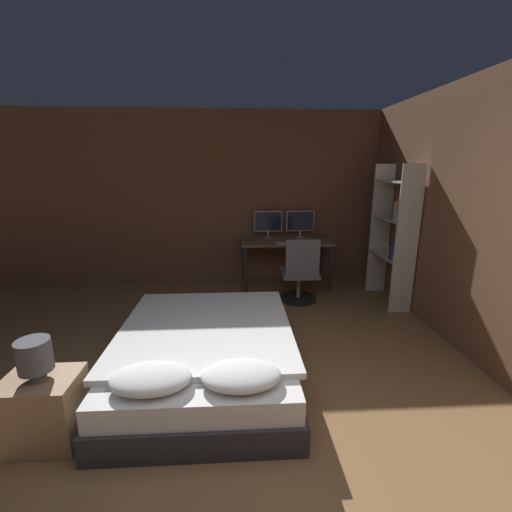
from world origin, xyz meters
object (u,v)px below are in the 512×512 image
(monitor_left, at_px, (268,223))
(bookshelf, at_px, (396,230))
(keyboard, at_px, (288,243))
(nightstand, at_px, (44,410))
(office_chair, at_px, (300,276))
(computer_mouse, at_px, (306,242))
(bedside_lamp, at_px, (34,356))
(monitor_right, at_px, (300,222))
(desk, at_px, (286,246))
(bed, at_px, (206,354))

(monitor_left, relative_size, bookshelf, 0.24)
(monitor_left, height_order, keyboard, monitor_left)
(nightstand, bearing_deg, office_chair, 47.68)
(office_chair, bearing_deg, computer_mouse, 69.82)
(keyboard, height_order, bookshelf, bookshelf)
(monitor_left, relative_size, keyboard, 1.23)
(computer_mouse, bearing_deg, bedside_lamp, -129.33)
(monitor_left, xyz_separation_m, office_chair, (0.35, -0.95, -0.60))
(monitor_right, height_order, office_chair, monitor_right)
(computer_mouse, relative_size, bookshelf, 0.04)
(bedside_lamp, bearing_deg, desk, 56.13)
(monitor_left, relative_size, computer_mouse, 6.42)
(nightstand, bearing_deg, monitor_left, 61.32)
(desk, bearing_deg, monitor_left, 138.10)
(desk, distance_m, monitor_left, 0.48)
(bed, distance_m, nightstand, 1.24)
(nightstand, distance_m, bedside_lamp, 0.41)
(bedside_lamp, xyz_separation_m, desk, (2.10, 3.12, -0.02))
(bed, xyz_separation_m, monitor_right, (1.32, 2.68, 0.74))
(office_chair, bearing_deg, bookshelf, -5.92)
(nightstand, distance_m, monitor_left, 3.89)
(bedside_lamp, relative_size, monitor_right, 0.62)
(bed, bearing_deg, bookshelf, 33.83)
(keyboard, bearing_deg, monitor_right, 60.70)
(bookshelf, bearing_deg, bed, -146.17)
(bedside_lamp, bearing_deg, office_chair, 47.68)
(bed, xyz_separation_m, bookshelf, (2.39, 1.60, 0.80))
(desk, relative_size, bookshelf, 0.74)
(monitor_right, bearing_deg, bookshelf, -45.09)
(nightstand, relative_size, monitor_right, 1.08)
(office_chair, bearing_deg, monitor_left, 110.49)
(bed, height_order, keyboard, keyboard)
(bed, bearing_deg, monitor_left, 73.44)
(bookshelf, bearing_deg, monitor_left, 145.95)
(bed, distance_m, keyboard, 2.51)
(computer_mouse, bearing_deg, nightstand, -129.33)
(desk, bearing_deg, bedside_lamp, -123.87)
(desk, xyz_separation_m, office_chair, (0.09, -0.72, -0.27))
(monitor_left, bearing_deg, computer_mouse, -40.99)
(bed, height_order, bookshelf, bookshelf)
(keyboard, distance_m, office_chair, 0.61)
(nightstand, height_order, desk, desk)
(bedside_lamp, bearing_deg, nightstand, 0.00)
(bedside_lamp, height_order, monitor_left, monitor_left)
(bed, bearing_deg, office_chair, 56.36)
(desk, distance_m, computer_mouse, 0.37)
(bed, bearing_deg, computer_mouse, 59.03)
(nightstand, height_order, monitor_right, monitor_right)
(bed, height_order, nightstand, bed)
(monitor_right, relative_size, bookshelf, 0.24)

